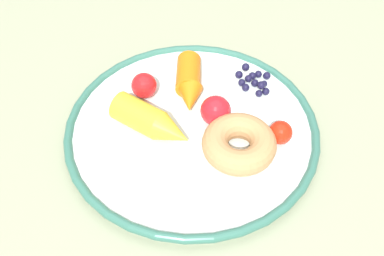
# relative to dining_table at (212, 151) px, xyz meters

# --- Properties ---
(dining_table) EXTENTS (1.23, 0.98, 0.75)m
(dining_table) POSITION_rel_dining_table_xyz_m (0.00, 0.00, 0.00)
(dining_table) COLOR #959D7E
(dining_table) RESTS_ON ground_plane
(plate) EXTENTS (0.35, 0.35, 0.02)m
(plate) POSITION_rel_dining_table_xyz_m (-0.01, 0.04, 0.09)
(plate) COLOR silver
(plate) RESTS_ON dining_table
(carrot_orange) EXTENTS (0.11, 0.09, 0.04)m
(carrot_orange) POSITION_rel_dining_table_xyz_m (0.05, 0.01, 0.11)
(carrot_orange) COLOR orange
(carrot_orange) RESTS_ON plate
(carrot_yellow) EXTENTS (0.12, 0.09, 0.04)m
(carrot_yellow) POSITION_rel_dining_table_xyz_m (0.01, 0.09, 0.11)
(carrot_yellow) COLOR yellow
(carrot_yellow) RESTS_ON plate
(donut) EXTENTS (0.10, 0.10, 0.03)m
(donut) POSITION_rel_dining_table_xyz_m (-0.08, 0.01, 0.11)
(donut) COLOR tan
(donut) RESTS_ON plate
(blueberry_pile) EXTENTS (0.06, 0.05, 0.02)m
(blueberry_pile) POSITION_rel_dining_table_xyz_m (0.02, -0.08, 0.10)
(blueberry_pile) COLOR #191638
(blueberry_pile) RESTS_ON plate
(tomato_near) EXTENTS (0.04, 0.04, 0.04)m
(tomato_near) POSITION_rel_dining_table_xyz_m (0.08, 0.07, 0.11)
(tomato_near) COLOR red
(tomato_near) RESTS_ON plate
(tomato_mid) EXTENTS (0.03, 0.03, 0.03)m
(tomato_mid) POSITION_rel_dining_table_xyz_m (-0.09, -0.05, 0.11)
(tomato_mid) COLOR red
(tomato_mid) RESTS_ON plate
(tomato_far) EXTENTS (0.04, 0.04, 0.04)m
(tomato_far) POSITION_rel_dining_table_xyz_m (-0.01, 0.01, 0.11)
(tomato_far) COLOR red
(tomato_far) RESTS_ON plate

